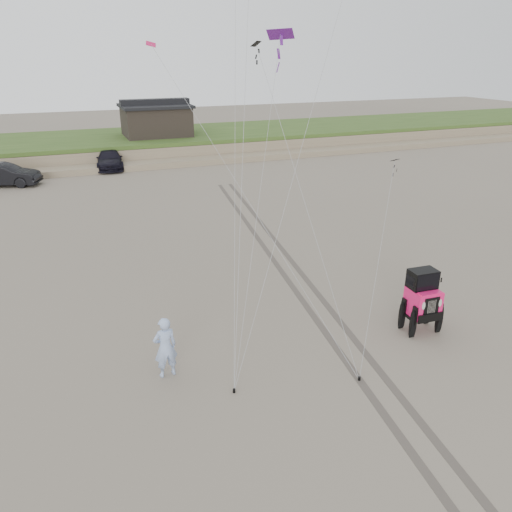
% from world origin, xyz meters
% --- Properties ---
extents(ground, '(160.00, 160.00, 0.00)m').
position_xyz_m(ground, '(0.00, 0.00, 0.00)').
color(ground, '#6B6054').
rests_on(ground, ground).
extents(dune_ridge, '(160.00, 14.25, 1.73)m').
position_xyz_m(dune_ridge, '(0.00, 37.50, 0.82)').
color(dune_ridge, '#7A6B54').
rests_on(dune_ridge, ground).
extents(cabin, '(6.40, 5.40, 3.35)m').
position_xyz_m(cabin, '(2.00, 37.00, 3.24)').
color(cabin, black).
rests_on(cabin, dune_ridge).
extents(truck_b, '(5.24, 3.27, 1.63)m').
position_xyz_m(truck_b, '(-10.97, 28.45, 0.82)').
color(truck_b, black).
rests_on(truck_b, ground).
extents(truck_c, '(2.61, 5.42, 1.52)m').
position_xyz_m(truck_c, '(-3.12, 31.81, 0.76)').
color(truck_c, black).
rests_on(truck_c, ground).
extents(jeep, '(2.36, 4.93, 1.80)m').
position_xyz_m(jeep, '(3.80, 0.38, 0.90)').
color(jeep, '#FF1968').
rests_on(jeep, ground).
extents(man, '(0.76, 0.55, 1.95)m').
position_xyz_m(man, '(-4.98, 1.05, 0.98)').
color(man, '#8FA8DE').
rests_on(man, ground).
extents(kite_flock, '(9.00, 9.22, 10.25)m').
position_xyz_m(kite_flock, '(2.79, 10.03, 10.80)').
color(kite_flock, '#CE1955').
rests_on(kite_flock, ground).
extents(stake_main, '(0.08, 0.08, 0.12)m').
position_xyz_m(stake_main, '(-3.38, -0.50, 0.06)').
color(stake_main, black).
rests_on(stake_main, ground).
extents(stake_aux, '(0.08, 0.08, 0.12)m').
position_xyz_m(stake_aux, '(0.27, -1.33, 0.06)').
color(stake_aux, black).
rests_on(stake_aux, ground).
extents(tire_tracks, '(5.22, 29.74, 0.01)m').
position_xyz_m(tire_tracks, '(2.00, 8.00, 0.00)').
color(tire_tracks, '#4C443D').
rests_on(tire_tracks, ground).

